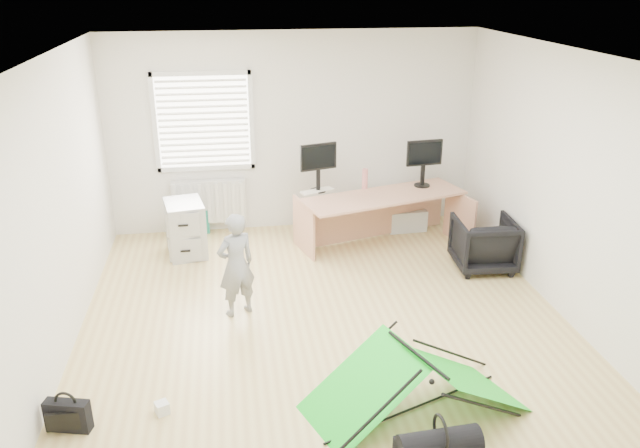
{
  "coord_description": "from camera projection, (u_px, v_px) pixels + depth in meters",
  "views": [
    {
      "loc": [
        -0.91,
        -5.54,
        3.38
      ],
      "look_at": [
        0.0,
        0.4,
        0.95
      ],
      "focal_mm": 35.0,
      "sensor_mm": 36.0,
      "label": 1
    }
  ],
  "objects": [
    {
      "name": "kite",
      "position": [
        416.0,
        382.0,
        5.09
      ],
      "size": [
        1.9,
        1.34,
        0.54
      ],
      "primitive_type": null,
      "rotation": [
        0.0,
        0.0,
        0.37
      ],
      "color": "#13C820",
      "rests_on": "ground"
    },
    {
      "name": "monitor_left",
      "position": [
        318.0,
        174.0,
        8.05
      ],
      "size": [
        0.5,
        0.24,
        0.47
      ],
      "primitive_type": "cube",
      "rotation": [
        0.0,
        0.0,
        0.27
      ],
      "color": "black",
      "rests_on": "desk"
    },
    {
      "name": "keyboard",
      "position": [
        317.0,
        191.0,
        8.12
      ],
      "size": [
        0.47,
        0.32,
        0.02
      ],
      "primitive_type": "cube",
      "rotation": [
        0.0,
        0.0,
        0.41
      ],
      "color": "beige",
      "rests_on": "desk"
    },
    {
      "name": "office_chair",
      "position": [
        484.0,
        244.0,
        7.56
      ],
      "size": [
        0.74,
        0.75,
        0.65
      ],
      "primitive_type": "imported",
      "rotation": [
        0.0,
        0.0,
        3.07
      ],
      "color": "black",
      "rests_on": "ground"
    },
    {
      "name": "radiator",
      "position": [
        209.0,
        201.0,
        8.58
      ],
      "size": [
        1.0,
        0.12,
        0.6
      ],
      "primitive_type": "cube",
      "color": "silver",
      "rests_on": "back_wall"
    },
    {
      "name": "monitor_right",
      "position": [
        423.0,
        169.0,
        8.25
      ],
      "size": [
        0.49,
        0.15,
        0.46
      ],
      "primitive_type": "cube",
      "rotation": [
        0.0,
        0.0,
        0.1
      ],
      "color": "black",
      "rests_on": "desk"
    },
    {
      "name": "filing_cabinet",
      "position": [
        185.0,
        228.0,
        7.93
      ],
      "size": [
        0.55,
        0.67,
        0.7
      ],
      "primitive_type": "cube",
      "rotation": [
        0.0,
        0.0,
        0.18
      ],
      "color": "#A9AAAE",
      "rests_on": "ground"
    },
    {
      "name": "tote_bag",
      "position": [
        198.0,
        222.0,
        8.63
      ],
      "size": [
        0.31,
        0.18,
        0.34
      ],
      "primitive_type": "cube",
      "rotation": [
        0.0,
        0.0,
        0.18
      ],
      "color": "#1C866C",
      "rests_on": "ground"
    },
    {
      "name": "white_box",
      "position": [
        162.0,
        408.0,
        5.13
      ],
      "size": [
        0.14,
        0.14,
        0.1
      ],
      "primitive_type": "cube",
      "rotation": [
        0.0,
        0.0,
        0.42
      ],
      "color": "silver",
      "rests_on": "ground"
    },
    {
      "name": "thermos",
      "position": [
        365.0,
        179.0,
        8.19
      ],
      "size": [
        0.09,
        0.09,
        0.27
      ],
      "primitive_type": "cylinder",
      "rotation": [
        0.0,
        0.0,
        -0.3
      ],
      "color": "#CD7572",
      "rests_on": "desk"
    },
    {
      "name": "person",
      "position": [
        236.0,
        265.0,
        6.45
      ],
      "size": [
        0.49,
        0.42,
        1.14
      ],
      "primitive_type": "imported",
      "rotation": [
        0.0,
        0.0,
        3.59
      ],
      "color": "gray",
      "rests_on": "ground"
    },
    {
      "name": "back_wall",
      "position": [
        294.0,
        133.0,
        8.48
      ],
      "size": [
        5.0,
        0.02,
        2.7
      ],
      "primitive_type": "cube",
      "color": "silver",
      "rests_on": "ground"
    },
    {
      "name": "laptop_bag",
      "position": [
        68.0,
        416.0,
        4.92
      ],
      "size": [
        0.37,
        0.19,
        0.27
      ],
      "primitive_type": "cube",
      "rotation": [
        0.0,
        0.0,
        -0.26
      ],
      "color": "black",
      "rests_on": "ground"
    },
    {
      "name": "ground",
      "position": [
        326.0,
        323.0,
        6.47
      ],
      "size": [
        5.5,
        5.5,
        0.0
      ],
      "primitive_type": "plane",
      "color": "tan",
      "rests_on": "ground"
    },
    {
      "name": "window",
      "position": [
        204.0,
        122.0,
        8.2
      ],
      "size": [
        1.2,
        0.06,
        1.2
      ],
      "primitive_type": "cube",
      "color": "silver",
      "rests_on": "back_wall"
    },
    {
      "name": "storage_crate",
      "position": [
        405.0,
        219.0,
        8.8
      ],
      "size": [
        0.55,
        0.4,
        0.3
      ],
      "primitive_type": "cube",
      "rotation": [
        0.0,
        0.0,
        0.05
      ],
      "color": "silver",
      "rests_on": "ground"
    },
    {
      "name": "desk",
      "position": [
        383.0,
        221.0,
        8.13
      ],
      "size": [
        2.23,
        1.23,
        0.72
      ],
      "primitive_type": "cube",
      "rotation": [
        0.0,
        0.0,
        0.28
      ],
      "color": "tan",
      "rests_on": "ground"
    }
  ]
}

